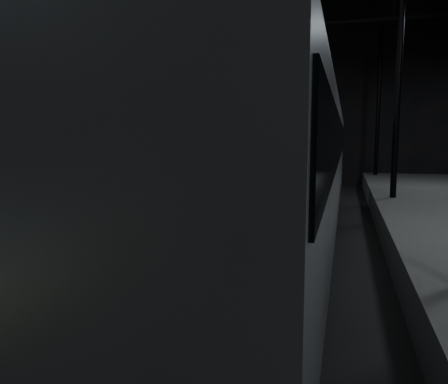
% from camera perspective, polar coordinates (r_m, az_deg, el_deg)
% --- Properties ---
extents(ground, '(44.00, 44.00, 0.00)m').
position_cam_1_polar(ground, '(12.86, 7.19, -9.22)').
color(ground, black).
rests_on(ground, ground).
extents(platform_left, '(9.00, 43.80, 1.00)m').
position_cam_1_polar(platform_left, '(15.64, -21.19, -4.82)').
color(platform_left, '#51514E').
rests_on(platform_left, ground).
extents(tactile_strip, '(0.50, 43.80, 0.01)m').
position_cam_1_polar(tactile_strip, '(13.46, -6.59, -4.07)').
color(tactile_strip, olive).
rests_on(tactile_strip, platform_left).
extents(track, '(2.40, 43.00, 0.24)m').
position_cam_1_polar(track, '(12.84, 7.19, -8.93)').
color(track, '#3F3328').
rests_on(track, ground).
extents(train, '(3.26, 21.81, 5.83)m').
position_cam_1_polar(train, '(13.18, 7.95, 5.51)').
color(train, '#95989D').
rests_on(train, ground).
extents(woman, '(0.79, 0.67, 1.83)m').
position_cam_1_polar(woman, '(15.40, -5.68, 0.79)').
color(woman, tan).
rests_on(woman, platform_left).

